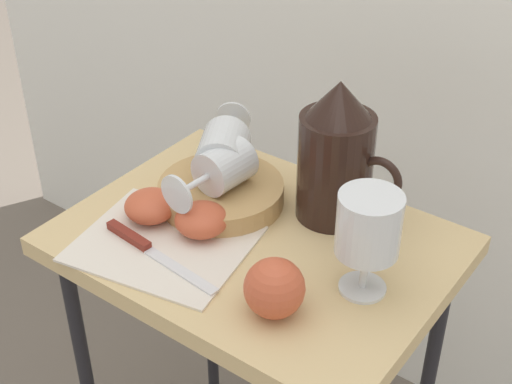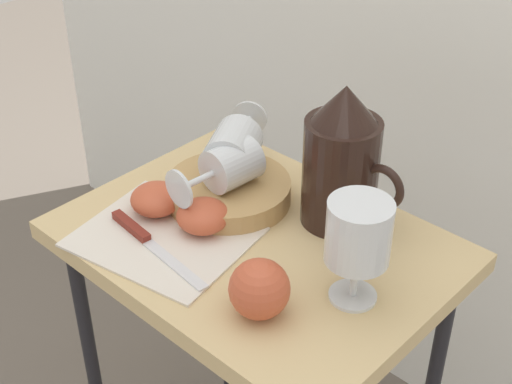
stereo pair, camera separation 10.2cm
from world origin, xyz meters
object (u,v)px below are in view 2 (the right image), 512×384
wine_glass_tipped_far (229,166)px  basket_tray (228,191)px  apple_whole (259,289)px  knife (144,238)px  wine_glass_tipped_near (234,148)px  wine_glass_upright (358,237)px  apple_half_right (203,216)px  table (256,277)px  apple_half_left (156,199)px  pitcher (341,169)px

wine_glass_tipped_far → basket_tray: bearing=148.1°
basket_tray → apple_whole: (0.21, -0.15, 0.02)m
wine_glass_tipped_far → knife: size_ratio=0.67×
wine_glass_tipped_near → wine_glass_tipped_far: size_ratio=1.14×
wine_glass_upright → knife: wine_glass_upright is taller
basket_tray → wine_glass_tipped_far: bearing=-31.9°
basket_tray → apple_half_right: 0.09m
wine_glass_tipped_near → knife: 0.20m
table → basket_tray: bearing=157.1°
basket_tray → apple_half_right: (0.03, -0.08, 0.01)m
wine_glass_tipped_far → apple_half_left: bearing=-124.7°
wine_glass_tipped_near → apple_half_right: bearing=-67.4°
knife → wine_glass_tipped_near: bearing=92.0°
wine_glass_upright → knife: bearing=-159.1°
pitcher → knife: pitcher is taller
wine_glass_tipped_near → apple_half_right: size_ratio=2.12×
wine_glass_tipped_far → knife: wine_glass_tipped_far is taller
pitcher → apple_half_left: (-0.21, -0.18, -0.06)m
wine_glass_tipped_far → knife: 0.17m
wine_glass_tipped_far → apple_half_right: wine_glass_tipped_far is taller
pitcher → wine_glass_tipped_far: (-0.15, -0.08, -0.02)m
apple_half_left → knife: (0.04, -0.06, -0.02)m
apple_whole → wine_glass_upright: bearing=56.4°
pitcher → apple_half_right: bearing=-129.2°
wine_glass_upright → wine_glass_tipped_near: wine_glass_upright is taller
pitcher → wine_glass_tipped_far: size_ratio=1.51×
wine_glass_tipped_near → apple_half_left: (-0.04, -0.13, -0.05)m
pitcher → apple_half_right: 0.21m
table → knife: size_ratio=3.08×
basket_tray → wine_glass_tipped_near: (-0.02, 0.03, 0.06)m
pitcher → wine_glass_upright: pitcher is taller
table → wine_glass_tipped_near: (-0.12, 0.07, 0.15)m
apple_half_left → apple_whole: 0.27m
wine_glass_tipped_near → knife: size_ratio=0.76×
basket_tray → apple_whole: bearing=-36.5°
basket_tray → apple_whole: size_ratio=2.48×
apple_half_left → apple_half_right: bearing=12.1°
basket_tray → knife: (-0.01, -0.16, -0.01)m
table → wine_glass_tipped_far: bearing=158.0°
wine_glass_upright → apple_half_left: wine_glass_upright is taller
wine_glass_upright → wine_glass_tipped_far: wine_glass_upright is taller
apple_half_left → basket_tray: bearing=60.4°
apple_half_left → apple_whole: size_ratio=1.00×
wine_glass_tipped_far → apple_half_left: (-0.06, -0.09, -0.04)m
wine_glass_upright → wine_glass_tipped_far: bearing=170.8°
table → apple_whole: size_ratio=8.57×
wine_glass_tipped_far → apple_whole: wine_glass_tipped_far is taller
apple_whole → knife: bearing=-178.4°
pitcher → wine_glass_tipped_near: 0.18m
knife → apple_half_right: bearing=62.9°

